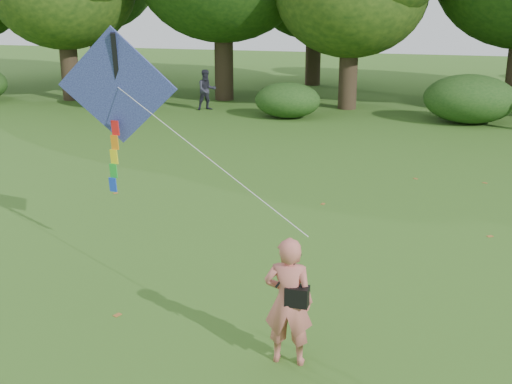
# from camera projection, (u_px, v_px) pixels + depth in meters

# --- Properties ---
(ground) EXTENTS (100.00, 100.00, 0.00)m
(ground) POSITION_uv_depth(u_px,v_px,m) (286.00, 336.00, 9.20)
(ground) COLOR #265114
(ground) RESTS_ON ground
(man_kite_flyer) EXTENTS (0.67, 0.46, 1.76)m
(man_kite_flyer) POSITION_uv_depth(u_px,v_px,m) (288.00, 301.00, 8.32)
(man_kite_flyer) COLOR #C3675B
(man_kite_flyer) RESTS_ON ground
(bystander_left) EXTENTS (1.06, 1.03, 1.73)m
(bystander_left) POSITION_uv_depth(u_px,v_px,m) (207.00, 90.00, 27.57)
(bystander_left) COLOR #2A2937
(bystander_left) RESTS_ON ground
(crossbody_bag) EXTENTS (0.43, 0.20, 0.70)m
(crossbody_bag) POSITION_uv_depth(u_px,v_px,m) (297.00, 295.00, 8.23)
(crossbody_bag) COLOR black
(crossbody_bag) RESTS_ON ground
(flying_kite) EXTENTS (4.89, 2.91, 2.91)m
(flying_kite) POSITION_uv_depth(u_px,v_px,m) (118.00, 90.00, 10.90)
(flying_kite) COLOR #24319E
(flying_kite) RESTS_ON ground
(shrub_band) EXTENTS (39.15, 3.22, 1.88)m
(shrub_band) POSITION_uv_depth(u_px,v_px,m) (371.00, 98.00, 25.35)
(shrub_band) COLOR #264919
(shrub_band) RESTS_ON ground
(fallen_leaves) EXTENTS (9.04, 13.82, 0.01)m
(fallen_leaves) POSITION_uv_depth(u_px,v_px,m) (254.00, 239.00, 12.92)
(fallen_leaves) COLOR #925927
(fallen_leaves) RESTS_ON ground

